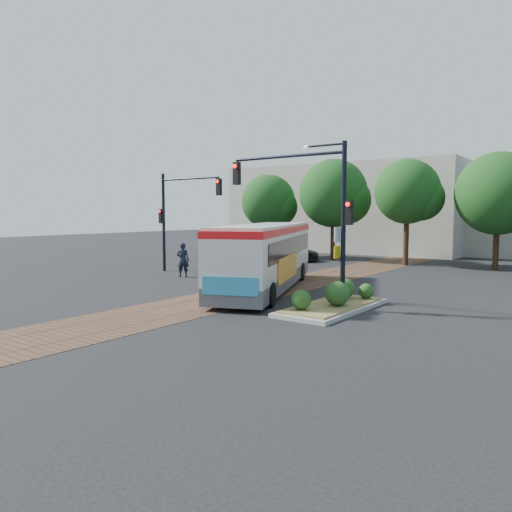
{
  "coord_description": "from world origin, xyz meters",
  "views": [
    {
      "loc": [
        13.37,
        -17.48,
        3.62
      ],
      "look_at": [
        -0.32,
        1.15,
        1.6
      ],
      "focal_mm": 35.0,
      "sensor_mm": 36.0,
      "label": 1
    }
  ],
  "objects_px": {
    "city_bus": "(266,254)",
    "officer": "(183,260)",
    "signal_pole_left": "(176,208)",
    "parked_car": "(292,251)",
    "traffic_island": "(334,301)",
    "signal_pole_main": "(314,198)"
  },
  "relations": [
    {
      "from": "city_bus",
      "to": "parked_car",
      "type": "distance_m",
      "value": 14.7
    },
    {
      "from": "city_bus",
      "to": "signal_pole_main",
      "type": "bearing_deg",
      "value": -53.18
    },
    {
      "from": "parked_car",
      "to": "city_bus",
      "type": "bearing_deg",
      "value": -133.3
    },
    {
      "from": "signal_pole_left",
      "to": "officer",
      "type": "bearing_deg",
      "value": -37.17
    },
    {
      "from": "traffic_island",
      "to": "signal_pole_left",
      "type": "bearing_deg",
      "value": 159.64
    },
    {
      "from": "city_bus",
      "to": "signal_pole_left",
      "type": "height_order",
      "value": "signal_pole_left"
    },
    {
      "from": "signal_pole_left",
      "to": "parked_car",
      "type": "relative_size",
      "value": 1.24
    },
    {
      "from": "signal_pole_main",
      "to": "parked_car",
      "type": "relative_size",
      "value": 1.24
    },
    {
      "from": "signal_pole_left",
      "to": "traffic_island",
      "type": "bearing_deg",
      "value": -20.36
    },
    {
      "from": "city_bus",
      "to": "signal_pole_left",
      "type": "distance_m",
      "value": 8.99
    },
    {
      "from": "city_bus",
      "to": "parked_car",
      "type": "relative_size",
      "value": 2.38
    },
    {
      "from": "officer",
      "to": "signal_pole_left",
      "type": "bearing_deg",
      "value": -69.18
    },
    {
      "from": "traffic_island",
      "to": "parked_car",
      "type": "bearing_deg",
      "value": 126.88
    },
    {
      "from": "city_bus",
      "to": "officer",
      "type": "height_order",
      "value": "city_bus"
    },
    {
      "from": "city_bus",
      "to": "officer",
      "type": "xyz_separation_m",
      "value": [
        -6.44,
        1.04,
        -0.74
      ]
    },
    {
      "from": "signal_pole_left",
      "to": "officer",
      "type": "distance_m",
      "value": 3.77
    },
    {
      "from": "officer",
      "to": "parked_car",
      "type": "xyz_separation_m",
      "value": [
        -0.3,
        11.98,
        -0.26
      ]
    },
    {
      "from": "signal_pole_main",
      "to": "signal_pole_left",
      "type": "distance_m",
      "value": 13.14
    },
    {
      "from": "traffic_island",
      "to": "signal_pole_left",
      "type": "distance_m",
      "value": 14.5
    },
    {
      "from": "traffic_island",
      "to": "officer",
      "type": "distance_m",
      "value": 11.79
    },
    {
      "from": "traffic_island",
      "to": "parked_car",
      "type": "height_order",
      "value": "parked_car"
    },
    {
      "from": "traffic_island",
      "to": "signal_pole_main",
      "type": "height_order",
      "value": "signal_pole_main"
    }
  ]
}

